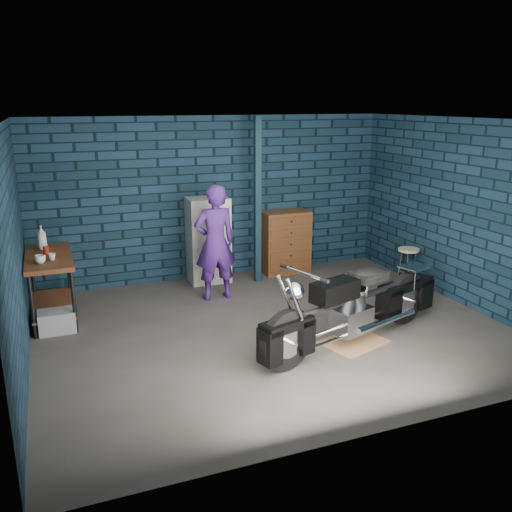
{
  "coord_description": "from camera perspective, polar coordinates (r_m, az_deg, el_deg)",
  "views": [
    {
      "loc": [
        -2.61,
        -6.11,
        2.93
      ],
      "look_at": [
        -0.12,
        0.3,
        0.95
      ],
      "focal_mm": 38.0,
      "sensor_mm": 36.0,
      "label": 1
    }
  ],
  "objects": [
    {
      "name": "mug_red",
      "position": [
        7.92,
        -21.23,
        0.59
      ],
      "size": [
        0.11,
        0.11,
        0.11
      ],
      "primitive_type": "cylinder",
      "rotation": [
        0.0,
        0.0,
        -0.43
      ],
      "color": "maroon",
      "rests_on": "workbench"
    },
    {
      "name": "shop_stool",
      "position": [
        9.2,
        15.66,
        -1.09
      ],
      "size": [
        0.34,
        0.34,
        0.62
      ],
      "primitive_type": null,
      "rotation": [
        0.0,
        0.0,
        -0.02
      ],
      "color": "#C1B292",
      "rests_on": "ground"
    },
    {
      "name": "tool_chest",
      "position": [
        9.47,
        3.14,
        1.46
      ],
      "size": [
        0.82,
        0.45,
        1.09
      ],
      "primitive_type": "cube",
      "color": "brown",
      "rests_on": "ground"
    },
    {
      "name": "ground",
      "position": [
        7.26,
        1.73,
        -7.72
      ],
      "size": [
        6.0,
        6.0,
        0.0
      ],
      "primitive_type": "plane",
      "color": "#454341",
      "rests_on": "ground"
    },
    {
      "name": "bottle",
      "position": [
        8.17,
        -21.62,
        1.83
      ],
      "size": [
        0.14,
        0.14,
        0.34
      ],
      "primitive_type": "imported",
      "rotation": [
        0.0,
        0.0,
        -0.06
      ],
      "color": "gray",
      "rests_on": "workbench"
    },
    {
      "name": "motorcycle",
      "position": [
        6.79,
        10.47,
        -4.64
      ],
      "size": [
        2.62,
        1.41,
        1.11
      ],
      "primitive_type": null,
      "rotation": [
        0.0,
        0.0,
        0.3
      ],
      "color": "black",
      "rests_on": "ground"
    },
    {
      "name": "drip_mat",
      "position": [
        7.0,
        10.24,
        -8.89
      ],
      "size": [
        0.92,
        0.79,
        0.01
      ],
      "primitive_type": "cube",
      "rotation": [
        0.0,
        0.0,
        0.3
      ],
      "color": "#966941",
      "rests_on": "ground"
    },
    {
      "name": "person",
      "position": [
        8.13,
        -4.34,
        1.4
      ],
      "size": [
        0.65,
        0.44,
        1.76
      ],
      "primitive_type": "imported",
      "rotation": [
        0.0,
        0.0,
        3.17
      ],
      "color": "#47207B",
      "rests_on": "ground"
    },
    {
      "name": "room_walls",
      "position": [
        7.23,
        0.13,
        7.92
      ],
      "size": [
        6.02,
        5.01,
        2.71
      ],
      "color": "black",
      "rests_on": "ground"
    },
    {
      "name": "support_post",
      "position": [
        8.8,
        0.15,
        5.73
      ],
      "size": [
        0.1,
        0.1,
        2.7
      ],
      "primitive_type": "cube",
      "color": "#102632",
      "rests_on": "ground"
    },
    {
      "name": "storage_bin",
      "position": [
        7.6,
        -20.22,
        -6.47
      ],
      "size": [
        0.46,
        0.33,
        0.29
      ],
      "primitive_type": "cube",
      "color": "gray",
      "rests_on": "ground"
    },
    {
      "name": "locker",
      "position": [
        8.96,
        -5.03,
        1.66
      ],
      "size": [
        0.66,
        0.47,
        1.42
      ],
      "primitive_type": "cube",
      "color": "beige",
      "rests_on": "ground"
    },
    {
      "name": "cup_a",
      "position": [
        7.49,
        -21.78,
        -0.31
      ],
      "size": [
        0.16,
        0.16,
        0.11
      ],
      "primitive_type": "imported",
      "rotation": [
        0.0,
        0.0,
        0.14
      ],
      "color": "#C1B292",
      "rests_on": "workbench"
    },
    {
      "name": "cup_b",
      "position": [
        7.59,
        -20.68,
        -0.06
      ],
      "size": [
        0.1,
        0.1,
        0.09
      ],
      "primitive_type": "imported",
      "rotation": [
        0.0,
        0.0,
        -0.08
      ],
      "color": "#C1B292",
      "rests_on": "workbench"
    },
    {
      "name": "workbench",
      "position": [
        7.97,
        -20.69,
        -3.09
      ],
      "size": [
        0.6,
        1.4,
        0.91
      ],
      "primitive_type": "cube",
      "color": "brown",
      "rests_on": "ground"
    }
  ]
}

